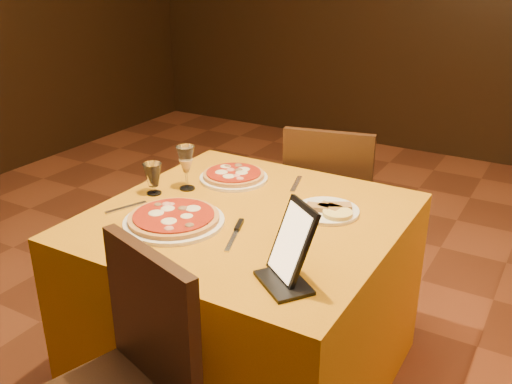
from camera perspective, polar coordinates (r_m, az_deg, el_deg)
The scene contains 11 objects.
main_table at distance 2.33m, azimuth -0.83°, elevation -10.66°, with size 1.10×1.10×0.75m, color #B8730B.
chair_main_far at distance 2.95m, azimuth 7.59°, elevation -1.44°, with size 0.48×0.48×0.91m, color black, non-canonical shape.
pizza_near at distance 2.09m, azimuth -8.21°, elevation -2.73°, with size 0.37×0.37×0.03m.
pizza_far at distance 2.46m, azimuth -2.25°, elevation 1.58°, with size 0.29×0.29×0.03m.
cutlet_dish at distance 2.17m, azimuth 7.11°, elevation -1.74°, with size 0.24×0.24×0.03m.
wine_glass at distance 2.35m, azimuth -6.99°, elevation 2.44°, with size 0.07×0.07×0.19m, color #EFCC88, non-canonical shape.
water_glass at distance 2.33m, azimuth -10.26°, elevation 1.30°, with size 0.08×0.08×0.13m, color silver, non-canonical shape.
tablet at distance 1.69m, azimuth 3.64°, elevation -4.98°, with size 0.16×0.01×0.24m, color black.
knife at distance 1.97m, azimuth -2.25°, elevation -4.54°, with size 0.21×0.02×0.01m, color #B3B3BA.
fork_near at distance 2.25m, azimuth -12.86°, elevation -1.52°, with size 0.17×0.02×0.01m, color silver.
fork_far at distance 2.42m, azimuth 4.04°, elevation 0.81°, with size 0.18×0.02×0.01m, color #ACADB3.
Camera 1 is at (0.94, -1.46, 1.66)m, focal length 40.00 mm.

